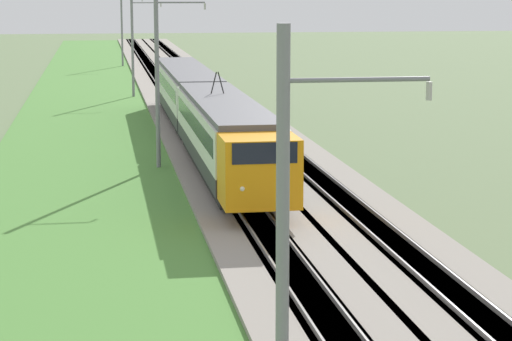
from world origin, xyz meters
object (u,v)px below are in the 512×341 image
Objects in this scene: catenary_mast_mid at (158,75)px; catenary_mast_distant at (122,28)px; catenary_mast_near at (286,273)px; passenger_train at (203,108)px; catenary_mast_far at (133,43)px.

catenary_mast_mid is 67.84m from catenary_mast_distant.
catenary_mast_near is 0.96× the size of catenary_mast_distant.
catenary_mast_distant is (67.84, -0.00, -0.21)m from catenary_mast_mid.
catenary_mast_distant is (101.76, 0.00, 0.19)m from catenary_mast_near.
passenger_train is 61.67m from catenary_mast_distant.
catenary_mast_distant reaches higher than passenger_train.
catenary_mast_far reaches higher than passenger_train.
catenary_mast_far is 1.00× the size of catenary_mast_distant.
catenary_mast_far reaches higher than catenary_mast_near.
catenary_mast_far is (33.92, -0.00, -0.23)m from catenary_mast_mid.
catenary_mast_mid reaches higher than passenger_train.
passenger_train is at bearing -4.07° from catenary_mast_near.
catenary_mast_mid is at bearing 180.00° from catenary_mast_distant.
catenary_mast_near is 101.76m from catenary_mast_distant.
catenary_mast_near is (-40.19, 2.86, 2.04)m from passenger_train.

